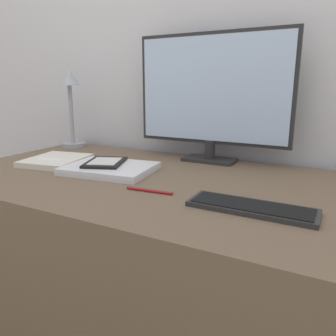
{
  "coord_description": "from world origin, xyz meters",
  "views": [
    {
      "loc": [
        0.48,
        -0.78,
        1.0
      ],
      "look_at": [
        0.03,
        0.05,
        0.76
      ],
      "focal_mm": 35.0,
      "sensor_mm": 36.0,
      "label": 1
    }
  ],
  "objects": [
    {
      "name": "wall_back",
      "position": [
        0.0,
        0.58,
        1.2
      ],
      "size": [
        3.6,
        0.05,
        2.4
      ],
      "color": "silver",
      "rests_on": "ground_plane"
    },
    {
      "name": "desk",
      "position": [
        0.0,
        0.13,
        0.35
      ],
      "size": [
        1.58,
        0.78,
        0.7
      ],
      "color": "brown",
      "rests_on": "ground_plane"
    },
    {
      "name": "monitor",
      "position": [
        0.02,
        0.44,
        0.97
      ],
      "size": [
        0.62,
        0.11,
        0.49
      ],
      "color": "#262626",
      "rests_on": "desk"
    },
    {
      "name": "keyboard",
      "position": [
        0.3,
        -0.02,
        0.71
      ],
      "size": [
        0.31,
        0.11,
        0.01
      ],
      "color": "#282828",
      "rests_on": "desk"
    },
    {
      "name": "laptop",
      "position": [
        -0.23,
        0.12,
        0.71
      ],
      "size": [
        0.33,
        0.26,
        0.02
      ],
      "color": "silver",
      "rests_on": "desk"
    },
    {
      "name": "ereader",
      "position": [
        -0.26,
        0.13,
        0.73
      ],
      "size": [
        0.18,
        0.2,
        0.01
      ],
      "color": "black",
      "rests_on": "laptop"
    },
    {
      "name": "desk_lamp",
      "position": [
        -0.7,
        0.42,
        0.95
      ],
      "size": [
        0.11,
        0.11,
        0.37
      ],
      "color": "#999EA8",
      "rests_on": "desk"
    },
    {
      "name": "notebook",
      "position": [
        -0.5,
        0.12,
        0.71
      ],
      "size": [
        0.24,
        0.26,
        0.02
      ],
      "color": "silver",
      "rests_on": "desk"
    },
    {
      "name": "pen",
      "position": [
        0.01,
        -0.01,
        0.71
      ],
      "size": [
        0.14,
        0.02,
        0.01
      ],
      "color": "maroon",
      "rests_on": "desk"
    }
  ]
}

